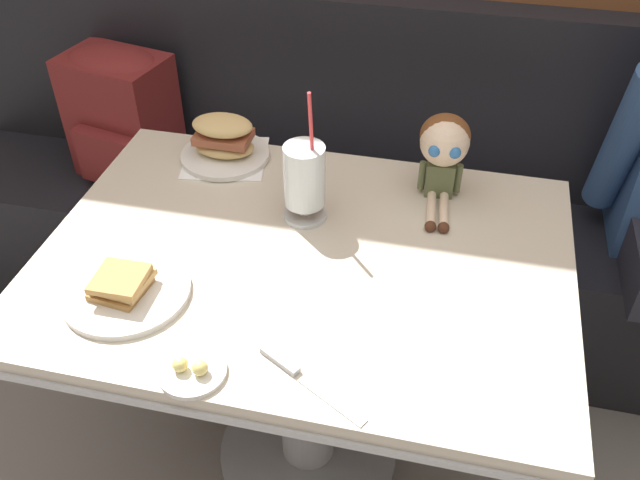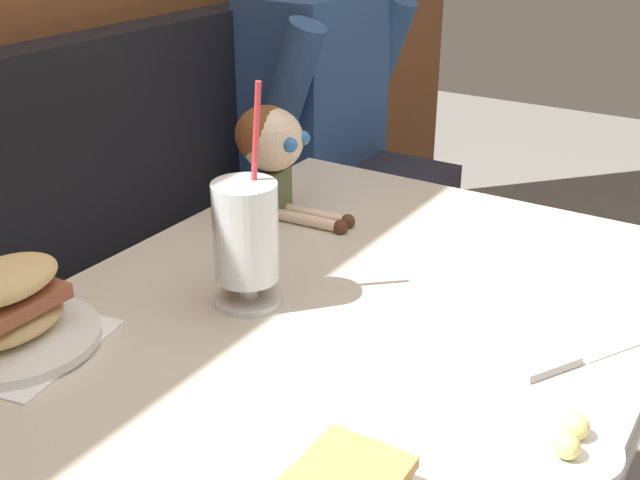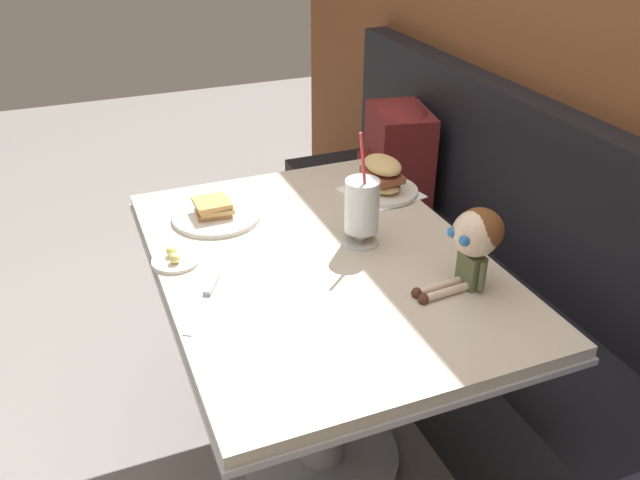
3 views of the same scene
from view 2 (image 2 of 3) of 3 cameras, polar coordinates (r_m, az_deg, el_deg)
name	(u,v)px [view 2 (image 2 of 3)]	position (r m, az deg, el deg)	size (l,w,h in m)	color
booth_bench	(62,413)	(1.68, -18.14, -11.77)	(2.60, 0.48, 1.00)	black
diner_table	(334,432)	(1.20, 1.05, -13.74)	(1.11, 0.81, 0.74)	beige
milkshake_glass	(246,239)	(1.08, -5.36, 0.10)	(0.10, 0.10, 0.32)	silver
sandwich_plate	(9,314)	(1.08, -21.54, -4.98)	(0.23, 0.23, 0.12)	white
butter_saucer	(566,446)	(0.89, 17.36, -14.03)	(0.12, 0.12, 0.04)	white
butter_knife	(572,361)	(1.03, 17.76, -8.33)	(0.21, 0.13, 0.01)	silver
seated_doll	(272,146)	(1.37, -3.48, 6.81)	(0.12, 0.22, 0.20)	#5B6642
diner_patron	(327,106)	(2.09, 0.53, 9.63)	(0.55, 0.48, 0.81)	#2D4C7F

